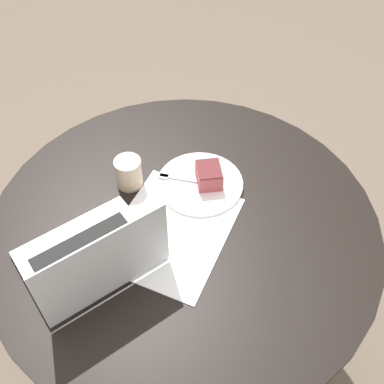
% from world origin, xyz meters
% --- Properties ---
extents(ground_plane, '(12.00, 12.00, 0.00)m').
position_xyz_m(ground_plane, '(0.00, 0.00, 0.00)').
color(ground_plane, '#6B5B4C').
extents(dining_table, '(1.09, 1.09, 0.73)m').
position_xyz_m(dining_table, '(0.00, 0.00, 0.55)').
color(dining_table, black).
rests_on(dining_table, ground_plane).
extents(paper_document, '(0.42, 0.37, 0.00)m').
position_xyz_m(paper_document, '(0.05, -0.02, 0.73)').
color(paper_document, white).
rests_on(paper_document, dining_table).
extents(plate, '(0.26, 0.26, 0.01)m').
position_xyz_m(plate, '(-0.13, 0.02, 0.73)').
color(plate, white).
rests_on(plate, dining_table).
extents(cake_slice, '(0.10, 0.09, 0.06)m').
position_xyz_m(cake_slice, '(-0.14, 0.05, 0.77)').
color(cake_slice, '#B74C51').
rests_on(cake_slice, plate).
extents(fork, '(0.03, 0.17, 0.00)m').
position_xyz_m(fork, '(-0.14, -0.04, 0.74)').
color(fork, silver).
rests_on(fork, plate).
extents(coffee_glass, '(0.08, 0.08, 0.09)m').
position_xyz_m(coffee_glass, '(-0.10, -0.18, 0.77)').
color(coffee_glass, '#C6AD89').
rests_on(coffee_glass, dining_table).
extents(laptop, '(0.41, 0.41, 0.23)m').
position_xyz_m(laptop, '(0.19, -0.19, 0.77)').
color(laptop, silver).
rests_on(laptop, dining_table).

